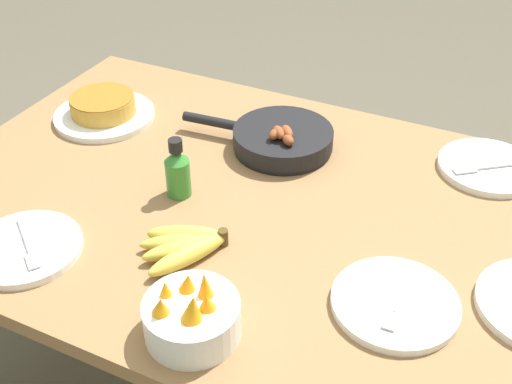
{
  "coord_description": "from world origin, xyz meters",
  "views": [
    {
      "loc": [
        0.47,
        -0.98,
        1.54
      ],
      "look_at": [
        0.0,
        0.0,
        0.73
      ],
      "focal_mm": 45.0,
      "sensor_mm": 36.0,
      "label": 1
    }
  ],
  "objects_px": {
    "banana_bunch": "(187,244)",
    "empty_plate_mid_edge": "(25,248)",
    "frittata_plate_center": "(104,110)",
    "empty_plate_far_right": "(488,167)",
    "skillet": "(281,139)",
    "hot_sauce_bottle": "(178,171)",
    "empty_plate_near_front": "(395,303)",
    "fruit_bowl_mango": "(192,316)"
  },
  "relations": [
    {
      "from": "frittata_plate_center",
      "to": "hot_sauce_bottle",
      "type": "xyz_separation_m",
      "value": [
        0.35,
        -0.2,
        0.03
      ]
    },
    {
      "from": "skillet",
      "to": "empty_plate_near_front",
      "type": "height_order",
      "value": "skillet"
    },
    {
      "from": "empty_plate_near_front",
      "to": "fruit_bowl_mango",
      "type": "height_order",
      "value": "fruit_bowl_mango"
    },
    {
      "from": "empty_plate_far_right",
      "to": "skillet",
      "type": "bearing_deg",
      "value": -165.23
    },
    {
      "from": "fruit_bowl_mango",
      "to": "skillet",
      "type": "bearing_deg",
      "value": 99.6
    },
    {
      "from": "empty_plate_far_right",
      "to": "empty_plate_mid_edge",
      "type": "height_order",
      "value": "same"
    },
    {
      "from": "empty_plate_near_front",
      "to": "empty_plate_mid_edge",
      "type": "distance_m",
      "value": 0.71
    },
    {
      "from": "hot_sauce_bottle",
      "to": "fruit_bowl_mango",
      "type": "bearing_deg",
      "value": -55.62
    },
    {
      "from": "empty_plate_mid_edge",
      "to": "fruit_bowl_mango",
      "type": "distance_m",
      "value": 0.4
    },
    {
      "from": "frittata_plate_center",
      "to": "hot_sauce_bottle",
      "type": "relative_size",
      "value": 1.86
    },
    {
      "from": "empty_plate_near_front",
      "to": "empty_plate_far_right",
      "type": "height_order",
      "value": "same"
    },
    {
      "from": "banana_bunch",
      "to": "skillet",
      "type": "relative_size",
      "value": 0.48
    },
    {
      "from": "skillet",
      "to": "empty_plate_near_front",
      "type": "distance_m",
      "value": 0.55
    },
    {
      "from": "banana_bunch",
      "to": "empty_plate_far_right",
      "type": "bearing_deg",
      "value": 48.57
    },
    {
      "from": "frittata_plate_center",
      "to": "empty_plate_far_right",
      "type": "xyz_separation_m",
      "value": [
        0.94,
        0.19,
        -0.02
      ]
    },
    {
      "from": "fruit_bowl_mango",
      "to": "empty_plate_mid_edge",
      "type": "bearing_deg",
      "value": 174.56
    },
    {
      "from": "banana_bunch",
      "to": "empty_plate_mid_edge",
      "type": "xyz_separation_m",
      "value": [
        -0.28,
        -0.14,
        -0.01
      ]
    },
    {
      "from": "empty_plate_mid_edge",
      "to": "frittata_plate_center",
      "type": "bearing_deg",
      "value": 109.54
    },
    {
      "from": "frittata_plate_center",
      "to": "empty_plate_far_right",
      "type": "relative_size",
      "value": 1.13
    },
    {
      "from": "banana_bunch",
      "to": "empty_plate_far_right",
      "type": "distance_m",
      "value": 0.72
    },
    {
      "from": "skillet",
      "to": "empty_plate_mid_edge",
      "type": "height_order",
      "value": "skillet"
    },
    {
      "from": "banana_bunch",
      "to": "hot_sauce_bottle",
      "type": "xyz_separation_m",
      "value": [
        -0.11,
        0.16,
        0.04
      ]
    },
    {
      "from": "empty_plate_mid_edge",
      "to": "empty_plate_far_right",
      "type": "bearing_deg",
      "value": 41.6
    },
    {
      "from": "banana_bunch",
      "to": "hot_sauce_bottle",
      "type": "relative_size",
      "value": 1.32
    },
    {
      "from": "empty_plate_near_front",
      "to": "banana_bunch",
      "type": "bearing_deg",
      "value": -175.23
    },
    {
      "from": "skillet",
      "to": "frittata_plate_center",
      "type": "relative_size",
      "value": 1.48
    },
    {
      "from": "empty_plate_mid_edge",
      "to": "hot_sauce_bottle",
      "type": "distance_m",
      "value": 0.34
    },
    {
      "from": "frittata_plate_center",
      "to": "empty_plate_near_front",
      "type": "distance_m",
      "value": 0.92
    },
    {
      "from": "banana_bunch",
      "to": "fruit_bowl_mango",
      "type": "height_order",
      "value": "fruit_bowl_mango"
    },
    {
      "from": "frittata_plate_center",
      "to": "empty_plate_mid_edge",
      "type": "xyz_separation_m",
      "value": [
        0.17,
        -0.49,
        -0.02
      ]
    },
    {
      "from": "empty_plate_far_right",
      "to": "fruit_bowl_mango",
      "type": "bearing_deg",
      "value": -117.08
    },
    {
      "from": "empty_plate_far_right",
      "to": "empty_plate_mid_edge",
      "type": "bearing_deg",
      "value": -138.4
    },
    {
      "from": "skillet",
      "to": "empty_plate_far_right",
      "type": "height_order",
      "value": "skillet"
    },
    {
      "from": "frittata_plate_center",
      "to": "empty_plate_far_right",
      "type": "distance_m",
      "value": 0.96
    },
    {
      "from": "banana_bunch",
      "to": "hot_sauce_bottle",
      "type": "bearing_deg",
      "value": 125.74
    },
    {
      "from": "fruit_bowl_mango",
      "to": "hot_sauce_bottle",
      "type": "relative_size",
      "value": 1.18
    },
    {
      "from": "banana_bunch",
      "to": "frittata_plate_center",
      "type": "bearing_deg",
      "value": 142.24
    },
    {
      "from": "empty_plate_mid_edge",
      "to": "hot_sauce_bottle",
      "type": "relative_size",
      "value": 1.59
    },
    {
      "from": "frittata_plate_center",
      "to": "empty_plate_near_front",
      "type": "xyz_separation_m",
      "value": [
        0.86,
        -0.32,
        -0.02
      ]
    },
    {
      "from": "empty_plate_mid_edge",
      "to": "fruit_bowl_mango",
      "type": "bearing_deg",
      "value": -5.44
    },
    {
      "from": "skillet",
      "to": "frittata_plate_center",
      "type": "bearing_deg",
      "value": 3.08
    },
    {
      "from": "empty_plate_far_right",
      "to": "hot_sauce_bottle",
      "type": "height_order",
      "value": "hot_sauce_bottle"
    }
  ]
}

